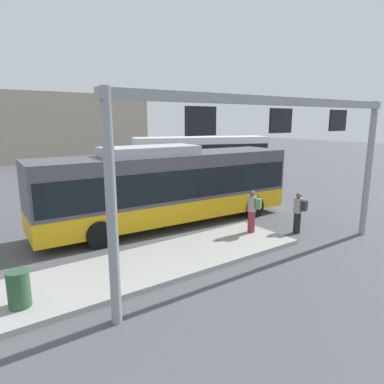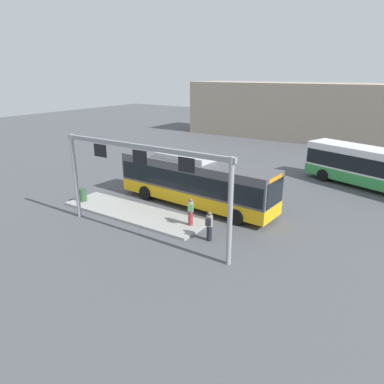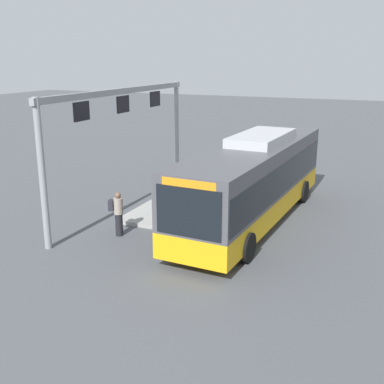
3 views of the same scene
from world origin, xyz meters
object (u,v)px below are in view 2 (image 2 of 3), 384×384
(person_boarding, at_px, (209,225))
(person_waiting_near, at_px, (191,211))
(trash_bin, at_px, (83,195))
(bus_main, at_px, (195,180))
(bus_background_left, at_px, (378,167))

(person_boarding, xyz_separation_m, person_waiting_near, (-1.76, 0.83, 0.16))
(person_waiting_near, relative_size, trash_bin, 1.86)
(bus_main, bearing_deg, trash_bin, -145.93)
(person_waiting_near, bearing_deg, trash_bin, 63.80)
(person_boarding, height_order, trash_bin, person_boarding)
(bus_main, distance_m, person_waiting_near, 3.82)
(bus_background_left, distance_m, trash_bin, 21.95)
(bus_main, height_order, bus_background_left, bus_main)
(person_boarding, bearing_deg, person_waiting_near, 48.55)
(bus_main, xyz_separation_m, person_boarding, (3.58, -4.11, -0.92))
(bus_background_left, bearing_deg, person_waiting_near, 79.80)
(person_boarding, height_order, person_waiting_near, person_waiting_near)
(bus_background_left, xyz_separation_m, person_waiting_near, (-7.94, -13.79, -0.73))
(bus_main, height_order, person_boarding, bus_main)
(trash_bin, bearing_deg, person_waiting_near, 4.77)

